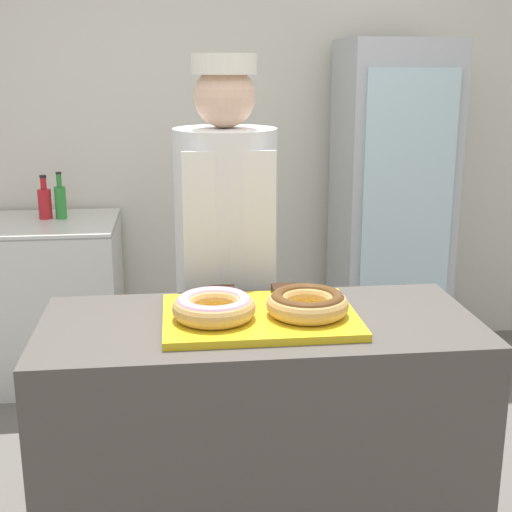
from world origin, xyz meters
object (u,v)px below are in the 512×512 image
at_px(beverage_fridge, 390,208).
at_px(serving_tray, 260,317).
at_px(brownie_back_right, 285,291).
at_px(bottle_green, 60,201).
at_px(baker_person, 227,272).
at_px(donut_chocolate_glaze, 307,303).
at_px(brownie_back_left, 223,293).
at_px(donut_light_glaze, 214,306).
at_px(chest_freezer, 18,301).
at_px(bottle_red, 45,202).

bearing_deg(beverage_fridge, serving_tray, -118.63).
height_order(brownie_back_right, bottle_green, bottle_green).
height_order(beverage_fridge, bottle_green, beverage_fridge).
relative_size(serving_tray, baker_person, 0.34).
xyz_separation_m(donut_chocolate_glaze, bottle_green, (-1.01, 1.84, -0.01)).
bearing_deg(brownie_back_left, beverage_fridge, 56.22).
xyz_separation_m(donut_light_glaze, brownie_back_left, (0.04, 0.20, -0.02)).
distance_m(beverage_fridge, bottle_green, 1.81).
relative_size(beverage_fridge, chest_freezer, 1.66).
bearing_deg(donut_chocolate_glaze, brownie_back_left, 141.52).
distance_m(donut_chocolate_glaze, chest_freezer, 2.24).
bearing_deg(bottle_red, bottle_green, -4.55).
bearing_deg(brownie_back_right, bottle_green, 120.44).
xyz_separation_m(brownie_back_right, beverage_fridge, (0.84, 1.57, -0.05)).
bearing_deg(chest_freezer, serving_tray, -57.22).
distance_m(brownie_back_right, baker_person, 0.45).
relative_size(serving_tray, bottle_green, 2.35).
bearing_deg(bottle_green, bottle_red, 175.45).
distance_m(donut_chocolate_glaze, bottle_red, 2.15).
height_order(serving_tray, chest_freezer, serving_tray).
relative_size(donut_chocolate_glaze, brownie_back_left, 3.02).
bearing_deg(bottle_red, serving_tray, -62.44).
distance_m(donut_chocolate_glaze, beverage_fridge, 1.94).
xyz_separation_m(beverage_fridge, chest_freezer, (-2.06, 0.01, -0.47)).
relative_size(brownie_back_left, baker_person, 0.05).
xyz_separation_m(donut_light_glaze, baker_person, (0.08, 0.61, -0.07)).
xyz_separation_m(baker_person, bottle_green, (-0.80, 1.24, 0.07)).
bearing_deg(donut_chocolate_glaze, donut_light_glaze, 180.00).
bearing_deg(donut_chocolate_glaze, baker_person, 108.45).
bearing_deg(chest_freezer, baker_person, -47.67).
height_order(brownie_back_left, baker_person, baker_person).
relative_size(donut_chocolate_glaze, chest_freezer, 0.23).
bearing_deg(beverage_fridge, bottle_green, 177.44).
distance_m(brownie_back_right, chest_freezer, 2.06).
height_order(chest_freezer, bottle_red, bottle_red).
distance_m(brownie_back_left, bottle_red, 1.86).
bearing_deg(brownie_back_left, brownie_back_right, 0.00).
bearing_deg(brownie_back_left, chest_freezer, 122.81).
distance_m(donut_light_glaze, brownie_back_left, 0.20).
bearing_deg(beverage_fridge, brownie_back_left, -123.78).
xyz_separation_m(serving_tray, donut_chocolate_glaze, (0.14, -0.03, 0.05)).
distance_m(donut_light_glaze, brownie_back_right, 0.32).
relative_size(donut_light_glaze, chest_freezer, 0.23).
bearing_deg(chest_freezer, donut_chocolate_glaze, -54.52).
height_order(brownie_back_right, bottle_red, bottle_red).
relative_size(chest_freezer, bottle_red, 4.64).
relative_size(donut_light_glaze, brownie_back_left, 3.02).
bearing_deg(bottle_green, baker_person, -56.93).
xyz_separation_m(brownie_back_left, bottle_red, (-0.84, 1.65, 0.01)).
height_order(serving_tray, beverage_fridge, beverage_fridge).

